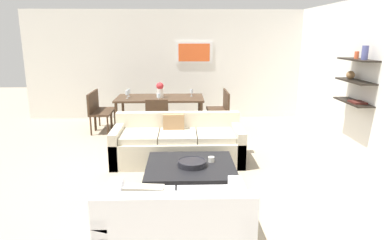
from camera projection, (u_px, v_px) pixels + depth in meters
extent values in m
plane|color=tan|center=(183.00, 168.00, 5.57)|extent=(18.00, 18.00, 0.00)
cube|color=silver|center=(194.00, 65.00, 8.67)|extent=(8.40, 0.06, 2.70)
cube|color=white|center=(194.00, 52.00, 8.56)|extent=(0.91, 0.02, 0.54)
cube|color=#E55926|center=(194.00, 53.00, 8.54)|extent=(0.78, 0.01, 0.43)
cube|color=silver|center=(358.00, 79.00, 5.91)|extent=(0.06, 8.20, 2.70)
cube|color=black|center=(358.00, 60.00, 5.59)|extent=(0.28, 0.90, 0.02)
cube|color=black|center=(355.00, 81.00, 5.68)|extent=(0.28, 0.90, 0.02)
cube|color=black|center=(353.00, 102.00, 5.76)|extent=(0.28, 0.90, 0.02)
cylinder|color=#4C518C|center=(365.00, 53.00, 5.37)|extent=(0.10, 0.10, 0.22)
sphere|color=olive|center=(351.00, 75.00, 5.83)|extent=(0.14, 0.14, 0.14)
cylinder|color=#D85933|center=(357.00, 55.00, 5.62)|extent=(0.07, 0.07, 0.12)
cube|color=#4C1E19|center=(357.00, 102.00, 5.61)|extent=(0.20, 0.28, 0.03)
cube|color=beige|center=(178.00, 150.00, 5.80)|extent=(2.15, 0.90, 0.42)
cube|color=beige|center=(178.00, 122.00, 6.07)|extent=(2.15, 0.16, 0.36)
cube|color=beige|center=(118.00, 145.00, 5.75)|extent=(0.14, 0.90, 0.60)
cube|color=beige|center=(238.00, 144.00, 5.81)|extent=(0.14, 0.90, 0.60)
cube|color=beige|center=(140.00, 136.00, 5.68)|extent=(0.60, 0.70, 0.10)
cube|color=beige|center=(178.00, 136.00, 5.70)|extent=(0.60, 0.70, 0.10)
cube|color=beige|center=(215.00, 135.00, 5.72)|extent=(0.60, 0.70, 0.10)
cube|color=#99724C|center=(174.00, 125.00, 5.89)|extent=(0.36, 0.13, 0.36)
cube|color=white|center=(176.00, 231.00, 3.40)|extent=(1.41, 0.90, 0.42)
cube|color=white|center=(175.00, 214.00, 2.95)|extent=(1.41, 0.16, 0.36)
cube|color=white|center=(240.00, 222.00, 3.40)|extent=(0.14, 0.90, 0.60)
cube|color=white|center=(111.00, 224.00, 3.36)|extent=(0.14, 0.90, 0.60)
cube|color=white|center=(204.00, 205.00, 3.38)|extent=(0.55, 0.70, 0.10)
cube|color=white|center=(147.00, 205.00, 3.37)|extent=(0.55, 0.70, 0.10)
cube|color=beige|center=(144.00, 205.00, 3.11)|extent=(0.37, 0.16, 0.36)
cube|color=black|center=(191.00, 178.00, 4.72)|extent=(1.20, 1.08, 0.38)
cylinder|color=black|center=(192.00, 163.00, 4.62)|extent=(0.39, 0.39, 0.07)
torus|color=black|center=(192.00, 161.00, 4.61)|extent=(0.39, 0.39, 0.02)
cylinder|color=silver|center=(211.00, 159.00, 4.76)|extent=(0.09, 0.09, 0.07)
cube|color=#422D1E|center=(160.00, 98.00, 7.63)|extent=(1.92, 0.96, 0.04)
cylinder|color=#422D1E|center=(117.00, 119.00, 7.29)|extent=(0.06, 0.06, 0.71)
cylinder|color=#422D1E|center=(201.00, 119.00, 7.34)|extent=(0.06, 0.06, 0.71)
cylinder|color=#422D1E|center=(123.00, 111.00, 8.10)|extent=(0.06, 0.06, 0.71)
cylinder|color=#422D1E|center=(199.00, 110.00, 8.16)|extent=(0.06, 0.06, 0.71)
cube|color=#422D1E|center=(216.00, 109.00, 7.95)|extent=(0.44, 0.44, 0.04)
cube|color=#422D1E|center=(225.00, 99.00, 7.90)|extent=(0.04, 0.44, 0.43)
cylinder|color=#422D1E|center=(208.00, 117.00, 8.18)|extent=(0.04, 0.04, 0.41)
cylinder|color=#422D1E|center=(209.00, 120.00, 7.83)|extent=(0.04, 0.04, 0.41)
cylinder|color=#422D1E|center=(223.00, 117.00, 8.19)|extent=(0.04, 0.04, 0.41)
cylinder|color=#422D1E|center=(225.00, 120.00, 7.84)|extent=(0.04, 0.04, 0.41)
cube|color=#422D1E|center=(101.00, 114.00, 7.46)|extent=(0.44, 0.44, 0.04)
cube|color=#422D1E|center=(90.00, 103.00, 7.40)|extent=(0.04, 0.44, 0.43)
cylinder|color=#422D1E|center=(108.00, 126.00, 7.34)|extent=(0.04, 0.04, 0.41)
cylinder|color=#422D1E|center=(111.00, 122.00, 7.69)|extent=(0.04, 0.04, 0.41)
cylinder|color=#422D1E|center=(91.00, 126.00, 7.33)|extent=(0.04, 0.04, 0.41)
cylinder|color=#422D1E|center=(95.00, 122.00, 7.68)|extent=(0.04, 0.04, 0.41)
cube|color=#422D1E|center=(105.00, 110.00, 7.88)|extent=(0.44, 0.44, 0.04)
cube|color=#422D1E|center=(95.00, 100.00, 7.81)|extent=(0.04, 0.44, 0.43)
cylinder|color=#422D1E|center=(112.00, 121.00, 7.76)|extent=(0.04, 0.04, 0.41)
cylinder|color=#422D1E|center=(115.00, 117.00, 8.11)|extent=(0.04, 0.04, 0.41)
cylinder|color=#422D1E|center=(96.00, 121.00, 7.75)|extent=(0.04, 0.04, 0.41)
cylinder|color=#422D1E|center=(99.00, 117.00, 8.10)|extent=(0.04, 0.04, 0.41)
cube|color=#422D1E|center=(218.00, 113.00, 7.53)|extent=(0.44, 0.44, 0.04)
cube|color=#422D1E|center=(227.00, 102.00, 7.48)|extent=(0.04, 0.44, 0.43)
cylinder|color=#422D1E|center=(209.00, 121.00, 7.76)|extent=(0.04, 0.04, 0.41)
cylinder|color=#422D1E|center=(210.00, 125.00, 7.41)|extent=(0.04, 0.04, 0.41)
cylinder|color=#422D1E|center=(225.00, 121.00, 7.77)|extent=(0.04, 0.04, 0.41)
cylinder|color=#422D1E|center=(227.00, 125.00, 7.42)|extent=(0.04, 0.04, 0.41)
cube|color=#422D1E|center=(158.00, 120.00, 6.93)|extent=(0.44, 0.44, 0.04)
cube|color=#422D1E|center=(157.00, 111.00, 6.68)|extent=(0.44, 0.04, 0.43)
cylinder|color=#422D1E|center=(167.00, 128.00, 7.16)|extent=(0.04, 0.04, 0.41)
cylinder|color=#422D1E|center=(150.00, 128.00, 7.15)|extent=(0.04, 0.04, 0.41)
cylinder|color=#422D1E|center=(167.00, 133.00, 6.81)|extent=(0.04, 0.04, 0.41)
cylinder|color=#422D1E|center=(148.00, 133.00, 6.80)|extent=(0.04, 0.04, 0.41)
cylinder|color=silver|center=(159.00, 101.00, 7.22)|extent=(0.06, 0.06, 0.01)
cylinder|color=silver|center=(159.00, 99.00, 7.21)|extent=(0.01, 0.01, 0.06)
cylinder|color=silver|center=(159.00, 95.00, 7.19)|extent=(0.08, 0.08, 0.09)
cylinder|color=silver|center=(127.00, 98.00, 7.49)|extent=(0.06, 0.06, 0.01)
cylinder|color=silver|center=(127.00, 96.00, 7.48)|extent=(0.01, 0.01, 0.07)
cylinder|color=silver|center=(127.00, 93.00, 7.46)|extent=(0.07, 0.07, 0.10)
cylinder|color=silver|center=(191.00, 96.00, 7.76)|extent=(0.06, 0.06, 0.01)
cylinder|color=silver|center=(191.00, 94.00, 7.75)|extent=(0.01, 0.01, 0.06)
cylinder|color=silver|center=(191.00, 91.00, 7.74)|extent=(0.07, 0.07, 0.09)
cylinder|color=silver|center=(129.00, 96.00, 7.72)|extent=(0.06, 0.06, 0.01)
cylinder|color=silver|center=(129.00, 95.00, 7.71)|extent=(0.01, 0.01, 0.06)
cylinder|color=silver|center=(129.00, 91.00, 7.69)|extent=(0.07, 0.07, 0.09)
cylinder|color=silver|center=(160.00, 93.00, 7.56)|extent=(0.14, 0.14, 0.20)
sphere|color=red|center=(160.00, 86.00, 7.53)|extent=(0.16, 0.16, 0.16)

